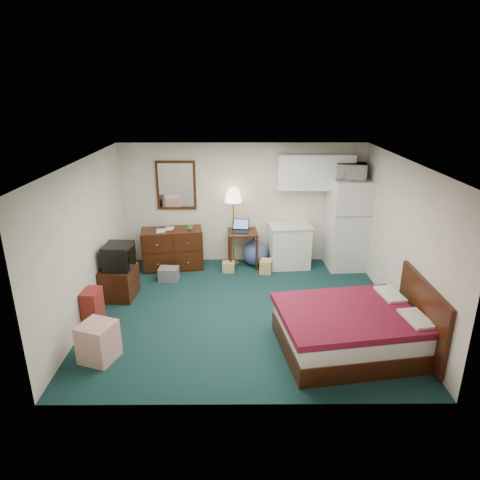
{
  "coord_description": "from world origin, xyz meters",
  "views": [
    {
      "loc": [
        -0.1,
        -6.35,
        3.55
      ],
      "look_at": [
        -0.06,
        0.24,
        1.17
      ],
      "focal_mm": 32.0,
      "sensor_mm": 36.0,
      "label": 1
    }
  ],
  "objects_px": {
    "tv_stand": "(119,283)",
    "suitcase": "(93,308)",
    "kitchen_counter": "(289,246)",
    "bed": "(350,331)",
    "desk": "(243,249)",
    "floor_lamp": "(233,227)",
    "dresser": "(173,249)",
    "fridge": "(348,224)"
  },
  "relations": [
    {
      "from": "kitchen_counter",
      "to": "tv_stand",
      "type": "bearing_deg",
      "value": -161.94
    },
    {
      "from": "fridge",
      "to": "suitcase",
      "type": "distance_m",
      "value": 5.09
    },
    {
      "from": "tv_stand",
      "to": "suitcase",
      "type": "distance_m",
      "value": 0.98
    },
    {
      "from": "floor_lamp",
      "to": "desk",
      "type": "distance_m",
      "value": 0.49
    },
    {
      "from": "floor_lamp",
      "to": "suitcase",
      "type": "relative_size",
      "value": 2.67
    },
    {
      "from": "dresser",
      "to": "tv_stand",
      "type": "distance_m",
      "value": 1.53
    },
    {
      "from": "kitchen_counter",
      "to": "suitcase",
      "type": "xyz_separation_m",
      "value": [
        -3.32,
        -2.36,
        -0.13
      ]
    },
    {
      "from": "desk",
      "to": "bed",
      "type": "height_order",
      "value": "desk"
    },
    {
      "from": "kitchen_counter",
      "to": "bed",
      "type": "height_order",
      "value": "kitchen_counter"
    },
    {
      "from": "bed",
      "to": "suitcase",
      "type": "bearing_deg",
      "value": 161.12
    },
    {
      "from": "floor_lamp",
      "to": "desk",
      "type": "bearing_deg",
      "value": -32.43
    },
    {
      "from": "suitcase",
      "to": "dresser",
      "type": "bearing_deg",
      "value": 71.87
    },
    {
      "from": "desk",
      "to": "kitchen_counter",
      "type": "distance_m",
      "value": 0.96
    },
    {
      "from": "fridge",
      "to": "tv_stand",
      "type": "xyz_separation_m",
      "value": [
        -4.33,
        -1.37,
        -0.64
      ]
    },
    {
      "from": "desk",
      "to": "tv_stand",
      "type": "relative_size",
      "value": 1.22
    },
    {
      "from": "suitcase",
      "to": "desk",
      "type": "bearing_deg",
      "value": 49.15
    },
    {
      "from": "tv_stand",
      "to": "suitcase",
      "type": "relative_size",
      "value": 1.0
    },
    {
      "from": "dresser",
      "to": "suitcase",
      "type": "height_order",
      "value": "dresser"
    },
    {
      "from": "dresser",
      "to": "fridge",
      "type": "xyz_separation_m",
      "value": [
        3.56,
        0.05,
        0.51
      ]
    },
    {
      "from": "floor_lamp",
      "to": "desk",
      "type": "height_order",
      "value": "floor_lamp"
    },
    {
      "from": "fridge",
      "to": "tv_stand",
      "type": "height_order",
      "value": "fridge"
    },
    {
      "from": "suitcase",
      "to": "floor_lamp",
      "type": "bearing_deg",
      "value": 52.93
    },
    {
      "from": "kitchen_counter",
      "to": "bed",
      "type": "relative_size",
      "value": 0.46
    },
    {
      "from": "kitchen_counter",
      "to": "bed",
      "type": "bearing_deg",
      "value": -86.09
    },
    {
      "from": "kitchen_counter",
      "to": "tv_stand",
      "type": "distance_m",
      "value": 3.47
    },
    {
      "from": "desk",
      "to": "suitcase",
      "type": "distance_m",
      "value": 3.35
    },
    {
      "from": "kitchen_counter",
      "to": "fridge",
      "type": "relative_size",
      "value": 0.47
    },
    {
      "from": "bed",
      "to": "tv_stand",
      "type": "relative_size",
      "value": 3.1
    },
    {
      "from": "desk",
      "to": "kitchen_counter",
      "type": "height_order",
      "value": "kitchen_counter"
    },
    {
      "from": "kitchen_counter",
      "to": "suitcase",
      "type": "height_order",
      "value": "kitchen_counter"
    },
    {
      "from": "bed",
      "to": "fridge",
      "type": "bearing_deg",
      "value": 68.86
    },
    {
      "from": "desk",
      "to": "bed",
      "type": "relative_size",
      "value": 0.4
    },
    {
      "from": "kitchen_counter",
      "to": "bed",
      "type": "distance_m",
      "value": 3.08
    },
    {
      "from": "desk",
      "to": "suitcase",
      "type": "bearing_deg",
      "value": -138.94
    },
    {
      "from": "suitcase",
      "to": "tv_stand",
      "type": "bearing_deg",
      "value": 85.03
    },
    {
      "from": "tv_stand",
      "to": "dresser",
      "type": "bearing_deg",
      "value": 64.5
    },
    {
      "from": "floor_lamp",
      "to": "desk",
      "type": "xyz_separation_m",
      "value": [
        0.19,
        -0.12,
        -0.44
      ]
    },
    {
      "from": "tv_stand",
      "to": "bed",
      "type": "bearing_deg",
      "value": -19.09
    },
    {
      "from": "fridge",
      "to": "suitcase",
      "type": "bearing_deg",
      "value": -155.9
    },
    {
      "from": "floor_lamp",
      "to": "kitchen_counter",
      "type": "xyz_separation_m",
      "value": [
        1.15,
        -0.14,
        -0.38
      ]
    },
    {
      "from": "tv_stand",
      "to": "floor_lamp",
      "type": "bearing_deg",
      "value": 42.13
    },
    {
      "from": "dresser",
      "to": "tv_stand",
      "type": "xyz_separation_m",
      "value": [
        -0.77,
        -1.32,
        -0.13
      ]
    }
  ]
}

